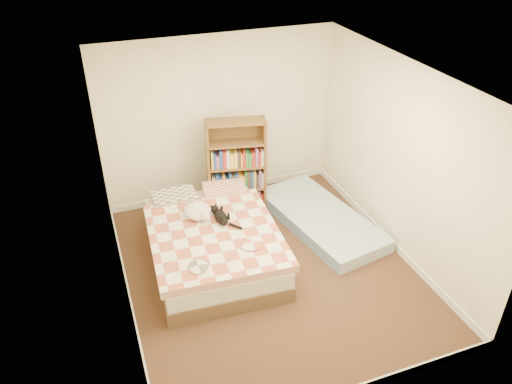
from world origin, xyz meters
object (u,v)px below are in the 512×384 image
object	(u,v)px
bed	(212,240)
black_cat	(221,216)
bookshelf	(236,176)
white_dog	(198,211)
floor_mattress	(320,219)

from	to	relation	value
bed	black_cat	world-z (taller)	black_cat
bookshelf	white_dog	size ratio (longest dim) A/B	3.03
bookshelf	black_cat	world-z (taller)	bookshelf
bookshelf	black_cat	xyz separation A→B (m)	(-0.53, -0.98, 0.04)
bed	bookshelf	xyz separation A→B (m)	(0.68, 1.04, 0.27)
floor_mattress	bookshelf	bearing A→B (deg)	127.98
bed	floor_mattress	xyz separation A→B (m)	(1.66, 0.17, -0.17)
floor_mattress	white_dog	size ratio (longest dim) A/B	4.40
bed	white_dog	world-z (taller)	white_dog
bed	white_dog	xyz separation A→B (m)	(-0.11, 0.22, 0.34)
bed	bookshelf	distance (m)	1.27
bookshelf	black_cat	bearing A→B (deg)	-106.68
floor_mattress	black_cat	size ratio (longest dim) A/B	3.55
bed	black_cat	xyz separation A→B (m)	(0.15, 0.06, 0.31)
bed	bookshelf	world-z (taller)	bookshelf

